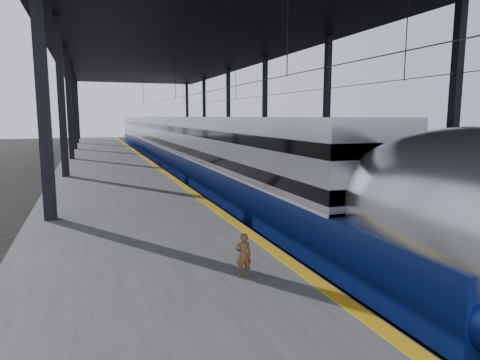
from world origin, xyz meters
name	(u,v)px	position (x,y,z in m)	size (l,w,h in m)	color
ground	(299,287)	(0.00, 0.00, 0.00)	(160.00, 160.00, 0.00)	black
platform	(108,172)	(-3.50, 20.00, 0.50)	(6.00, 80.00, 1.00)	#4C4C4F
yellow_strip	(151,163)	(-0.70, 20.00, 1.00)	(0.30, 80.00, 0.01)	gold
rails	(226,173)	(4.50, 20.00, 0.08)	(6.52, 80.00, 0.16)	slate
canopy	(187,40)	(1.90, 20.00, 9.12)	(18.00, 75.00, 9.47)	black
tgv_train	(178,145)	(2.00, 24.23, 1.90)	(2.83, 65.20, 4.06)	#AFB2B6
second_train	(205,137)	(7.00, 34.82, 1.94)	(2.79, 56.05, 3.84)	navy
child	(243,255)	(-1.91, -1.33, 1.43)	(0.32, 0.21, 0.87)	#55371C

